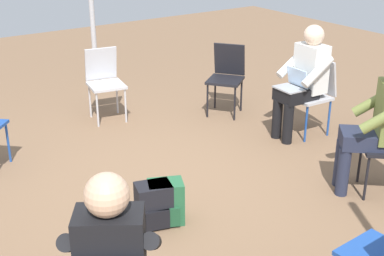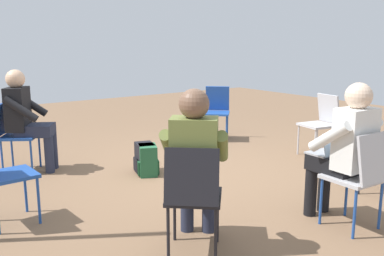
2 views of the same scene
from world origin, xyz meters
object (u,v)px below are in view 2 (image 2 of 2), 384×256
Objects in this scene: backpack_near_laptop_user at (145,160)px; backpack_by_empty_chair at (148,162)px; chair_north at (0,170)px; chair_northwest at (193,192)px; person_in_olive at (195,160)px; person_with_laptop at (345,146)px; chair_northeast at (13,132)px; chair_southeast at (217,109)px; chair_west at (360,173)px; chair_south at (321,120)px; person_in_black at (26,115)px.

backpack_near_laptop_user and backpack_by_empty_chair have the same top height.
chair_north is 1.72m from chair_northwest.
backpack_near_laptop_user is (2.01, -0.74, -0.34)m from chair_northwest.
person_with_laptop is at bearing 24.12° from person_in_olive.
chair_north and chair_northeast have the same top height.
chair_northwest is 2.17m from backpack_near_laptop_user.
chair_northwest is at bearing -90.00° from person_in_olive.
chair_southeast reaches higher than backpack_by_empty_chair.
chair_west is 1.45m from chair_northwest.
chair_northeast is 0.69× the size of person_with_laptop.
chair_north is 0.69× the size of person_in_olive.
chair_south and chair_northwest have the same top height.
person_in_olive is 1.96m from backpack_by_empty_chair.
backpack_near_laptop_user is at bearing 111.04° from chair_northwest.
person_with_laptop is 3.44× the size of backpack_near_laptop_user.
chair_northwest is at bearing 42.04° from chair_northeast.
chair_northwest is (-1.40, -1.00, 0.00)m from chair_north.
chair_west and chair_northeast have the same top height.
person_in_olive reaches higher than chair_southeast.
chair_south is 2.50m from backpack_by_empty_chair.
chair_north is at bearing 9.47° from person_in_black.
chair_northeast is 0.69× the size of person_in_olive.
chair_northeast is 1.63m from backpack_near_laptop_user.
chair_south is 3.85m from person_in_black.
chair_northeast reaches higher than backpack_by_empty_chair.
person_in_olive is at bearing 91.39° from chair_southeast.
chair_south is 2.36× the size of backpack_near_laptop_user.
chair_southeast is at bearing -63.84° from backpack_near_laptop_user.
backpack_near_laptop_user is at bearing 105.77° from chair_north.
chair_northwest is 1.43m from person_with_laptop.
person_with_laptop is 2.34m from backpack_by_empty_chair.
chair_west reaches higher than backpack_near_laptop_user.
person_in_black reaches higher than backpack_near_laptop_user.
chair_northwest is 0.69× the size of person_in_black.
person_in_black is (1.61, 3.49, 0.20)m from chair_south.
backpack_near_laptop_user is 1.00× the size of backpack_by_empty_chair.
person_with_laptop is 3.63m from person_in_black.
person_with_laptop is (-3.19, 1.20, 0.20)m from chair_southeast.
chair_south is at bearing 62.32° from person_in_olive.
person_in_olive is (-2.77, -0.49, 0.00)m from person_in_black.
chair_northeast is at bearing 123.22° from person_with_laptop.
person_in_olive is (-1.28, -1.11, 0.20)m from chair_north.
chair_south is 0.69× the size of person_in_olive.
person_in_olive is (-2.79, 2.48, 0.20)m from chair_southeast.
chair_south is 1.00× the size of chair_northeast.
chair_west reaches higher than backpack_by_empty_chair.
chair_west is 3.57m from chair_southeast.
backpack_near_laptop_user is (-0.97, -1.26, -0.34)m from chair_northeast.
chair_northeast is at bearing 52.31° from backpack_near_laptop_user.
chair_northeast is at bearing 141.12° from chair_northwest.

